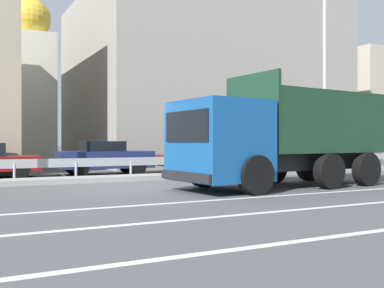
# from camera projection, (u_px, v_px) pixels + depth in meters

# --- Properties ---
(ground_plane) EXTENTS (320.00, 320.00, 0.00)m
(ground_plane) POSITION_uv_depth(u_px,v_px,m) (139.00, 187.00, 13.86)
(ground_plane) COLOR #4C4C4F
(lane_strip_0) EXTENTS (49.95, 0.16, 0.01)m
(lane_strip_0) POSITION_uv_depth(u_px,v_px,m) (326.00, 193.00, 12.23)
(lane_strip_0) COLOR silver
(lane_strip_0) RESTS_ON ground_plane
(median_island) EXTENTS (27.47, 1.10, 0.18)m
(median_island) POSITION_uv_depth(u_px,v_px,m) (115.00, 178.00, 15.98)
(median_island) COLOR gray
(median_island) RESTS_ON ground_plane
(median_guardrail) EXTENTS (49.95, 0.09, 0.78)m
(median_guardrail) POSITION_uv_depth(u_px,v_px,m) (104.00, 163.00, 17.17)
(median_guardrail) COLOR #9EA0A5
(median_guardrail) RESTS_ON ground_plane
(dump_truck) EXTENTS (7.29, 3.20, 3.38)m
(dump_truck) POSITION_uv_depth(u_px,v_px,m) (260.00, 145.00, 13.30)
(dump_truck) COLOR #144C8C
(dump_truck) RESTS_ON ground_plane
(median_road_sign) EXTENTS (0.69, 0.16, 2.56)m
(median_road_sign) POSITION_uv_depth(u_px,v_px,m) (277.00, 143.00, 19.31)
(median_road_sign) COLOR white
(median_road_sign) RESTS_ON ground_plane
(street_lamp_2) EXTENTS (0.72, 2.34, 9.88)m
(street_lamp_2) POSITION_uv_depth(u_px,v_px,m) (327.00, 53.00, 20.46)
(street_lamp_2) COLOR #ADADB2
(street_lamp_2) RESTS_ON ground_plane
(parked_car_4) EXTENTS (3.91, 1.98, 1.42)m
(parked_car_4) POSITION_uv_depth(u_px,v_px,m) (105.00, 158.00, 18.97)
(parked_car_4) COLOR navy
(parked_car_4) RESTS_ON ground_plane
(parked_car_5) EXTENTS (4.47, 1.99, 1.36)m
(parked_car_5) POSITION_uv_depth(u_px,v_px,m) (206.00, 157.00, 20.97)
(parked_car_5) COLOR maroon
(parked_car_5) RESTS_ON ground_plane
(parked_car_6) EXTENTS (3.94, 1.85, 1.41)m
(parked_car_6) POSITION_uv_depth(u_px,v_px,m) (282.00, 155.00, 23.34)
(parked_car_6) COLOR navy
(parked_car_6) RESTS_ON ground_plane
(background_building_1) EXTENTS (16.09, 13.01, 10.62)m
(background_building_1) POSITION_uv_depth(u_px,v_px,m) (200.00, 85.00, 30.92)
(background_building_1) COLOR gray
(background_building_1) RESTS_ON ground_plane
(background_building_2) EXTENTS (15.57, 12.46, 9.18)m
(background_building_2) POSITION_uv_depth(u_px,v_px,m) (374.00, 110.00, 44.39)
(background_building_2) COLOR #B7AD99
(background_building_2) RESTS_ON ground_plane
(church_tower) EXTENTS (3.60, 3.60, 13.76)m
(church_tower) POSITION_uv_depth(u_px,v_px,m) (30.00, 81.00, 35.81)
(church_tower) COLOR silver
(church_tower) RESTS_ON ground_plane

